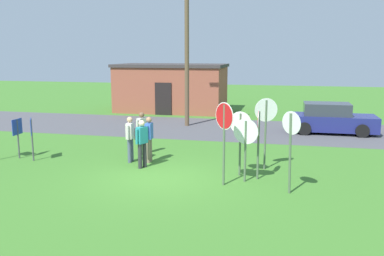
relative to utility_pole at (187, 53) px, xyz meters
The scene contains 17 objects.
ground_plane 10.49m from the utility_pole, 81.93° to the right, with size 80.00×80.00×0.00m, color #3D7528.
street_asphalt 4.21m from the utility_pole, 21.57° to the right, with size 60.00×6.40×0.01m, color #4C4C51.
building_background 6.41m from the utility_pole, 113.91° to the left, with size 7.42×4.09×3.23m.
utility_pole is the anchor object (origin of this frame).
parked_car_on_street 8.20m from the utility_pole, ahead, with size 4.31×2.04×1.51m.
stop_sign_center_cluster 10.40m from the utility_pole, 63.56° to the right, with size 0.07×0.67×2.24m.
stop_sign_rear_right 9.92m from the utility_pole, 66.03° to the right, with size 0.72×0.24×2.13m.
stop_sign_leaning_right 9.39m from the utility_pole, 59.28° to the right, with size 0.75×0.32×2.48m.
stop_sign_rear_left 10.58m from the utility_pole, 66.24° to the right, with size 0.78×0.20×2.00m.
stop_sign_nearest 10.72m from the utility_pole, 70.33° to the right, with size 0.62×0.57×2.55m.
stop_sign_leaning_left 11.84m from the utility_pole, 61.85° to the right, with size 0.52×0.47×2.39m.
person_in_teal 9.12m from the utility_pole, 87.00° to the right, with size 0.45×0.52×1.69m.
person_near_signs 8.51m from the utility_pole, 91.60° to the right, with size 0.23×0.57×1.69m.
person_on_left 7.40m from the utility_pole, 91.66° to the right, with size 0.36×0.52×1.69m.
person_with_sunhat 8.41m from the utility_pole, 86.59° to the right, with size 0.23×0.57×1.69m.
info_panel_middle 10.01m from the utility_pole, 118.65° to the right, with size 0.06×0.60×1.52m.
info_panel_rightmost 9.86m from the utility_pole, 113.99° to the right, with size 0.33×0.53×1.60m.
Camera 1 is at (3.93, -12.23, 3.98)m, focal length 38.46 mm.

